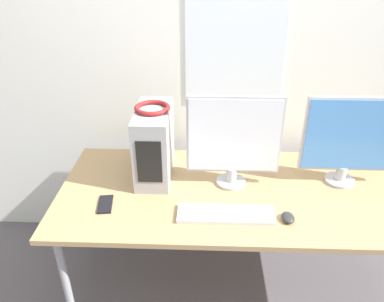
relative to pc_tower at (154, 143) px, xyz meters
The scene contains 9 objects.
wall_back 0.76m from the pc_tower, 42.18° to the left, with size 8.00×0.07×2.70m.
desk 0.53m from the pc_tower, 17.68° to the right, with size 1.90×0.85×0.71m.
pc_tower is the anchor object (origin of this frame).
headphones 0.21m from the pc_tower, 90.00° to the left, with size 0.19×0.19×0.02m.
monitor_main 0.44m from the pc_tower, 10.72° to the right, with size 0.49×0.16×0.51m.
monitor_right_near 1.03m from the pc_tower, ahead, with size 0.48×0.16×0.50m.
keyboard 0.56m from the pc_tower, 43.58° to the right, with size 0.47×0.14×0.02m.
mouse 0.80m from the pc_tower, 29.62° to the right, with size 0.06×0.08×0.03m.
cell_phone 0.42m from the pc_tower, 126.00° to the right, with size 0.09×0.15×0.01m.
Camera 1 is at (-0.18, -1.22, 1.87)m, focal length 35.00 mm.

